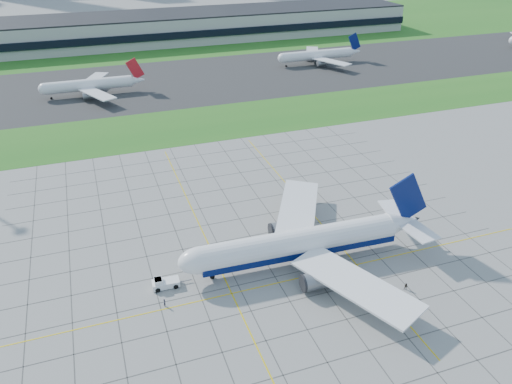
% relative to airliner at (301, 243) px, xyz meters
% --- Properties ---
extents(ground, '(1400.00, 1400.00, 0.00)m').
position_rel_airliner_xyz_m(ground, '(-7.04, -3.06, -4.83)').
color(ground, gray).
rests_on(ground, ground).
extents(grass_median, '(700.00, 35.00, 0.04)m').
position_rel_airliner_xyz_m(grass_median, '(-7.04, 86.94, -4.81)').
color(grass_median, '#1E5F1B').
rests_on(grass_median, ground).
extents(asphalt_taxiway, '(700.00, 75.00, 0.04)m').
position_rel_airliner_xyz_m(asphalt_taxiway, '(-7.04, 141.94, -4.80)').
color(asphalt_taxiway, '#383838').
rests_on(asphalt_taxiway, ground).
extents(grass_far, '(700.00, 145.00, 0.04)m').
position_rel_airliner_xyz_m(grass_far, '(-7.04, 251.94, -4.81)').
color(grass_far, '#1E5F1B').
rests_on(grass_far, ground).
extents(apron_markings, '(120.00, 130.00, 0.03)m').
position_rel_airliner_xyz_m(apron_markings, '(-6.61, 8.03, -4.81)').
color(apron_markings, '#474744').
rests_on(apron_markings, ground).
extents(terminal, '(260.00, 43.00, 15.80)m').
position_rel_airliner_xyz_m(terminal, '(32.96, 226.81, 3.06)').
color(terminal, '#B7B7B2').
rests_on(terminal, ground).
extents(airliner, '(56.14, 56.83, 17.66)m').
position_rel_airliner_xyz_m(airliner, '(0.00, 0.00, 0.00)').
color(airliner, white).
rests_on(airliner, ground).
extents(pushback_tug, '(7.95, 2.96, 2.20)m').
position_rel_airliner_xyz_m(pushback_tug, '(-29.14, 1.42, -3.85)').
color(pushback_tug, white).
rests_on(pushback_tug, ground).
extents(crew_near, '(0.49, 0.68, 1.72)m').
position_rel_airliner_xyz_m(crew_near, '(-30.15, -4.30, -3.97)').
color(crew_near, black).
rests_on(crew_near, ground).
extents(crew_far, '(0.96, 0.95, 1.56)m').
position_rel_airliner_xyz_m(crew_far, '(16.09, -15.56, -4.05)').
color(crew_far, black).
rests_on(crew_far, ground).
extents(distant_jet_1, '(40.37, 42.66, 14.08)m').
position_rel_airliner_xyz_m(distant_jet_1, '(-35.25, 134.05, -0.34)').
color(distant_jet_1, white).
rests_on(distant_jet_1, ground).
extents(distant_jet_2, '(43.12, 42.66, 14.08)m').
position_rel_airliner_xyz_m(distant_jet_2, '(75.50, 148.46, -0.34)').
color(distant_jet_2, white).
rests_on(distant_jet_2, ground).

